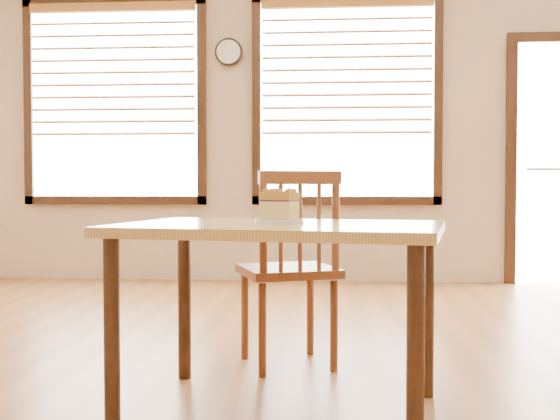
% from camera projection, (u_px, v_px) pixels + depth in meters
% --- Properties ---
extents(window_left, '(1.76, 0.10, 1.96)m').
position_uv_depth(window_left, '(114.00, 90.00, 6.66)').
color(window_left, white).
rests_on(window_left, room_shell).
extents(window_right, '(1.76, 0.10, 1.96)m').
position_uv_depth(window_right, '(346.00, 88.00, 6.50)').
color(window_right, white).
rests_on(window_right, room_shell).
extents(wall_clock, '(0.26, 0.05, 0.26)m').
position_uv_depth(wall_clock, '(229.00, 52.00, 6.56)').
color(wall_clock, black).
rests_on(wall_clock, room_shell).
extents(cafe_table_main, '(1.38, 1.05, 0.75)m').
position_uv_depth(cafe_table_main, '(280.00, 247.00, 2.78)').
color(cafe_table_main, tan).
rests_on(cafe_table_main, ground).
extents(cafe_chair_main, '(0.57, 0.57, 0.98)m').
position_uv_depth(cafe_chair_main, '(290.00, 268.00, 3.46)').
color(cafe_chair_main, brown).
rests_on(cafe_chair_main, ground).
extents(plate, '(0.19, 0.19, 0.02)m').
position_uv_depth(plate, '(279.00, 221.00, 2.81)').
color(plate, white).
rests_on(plate, cafe_table_main).
extents(cake_slice, '(0.16, 0.14, 0.13)m').
position_uv_depth(cake_slice, '(279.00, 204.00, 2.81)').
color(cake_slice, tan).
rests_on(cake_slice, plate).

